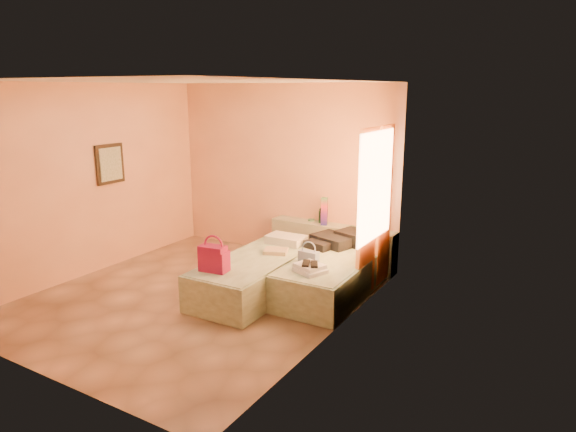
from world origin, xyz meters
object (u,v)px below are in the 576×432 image
(magenta_handbag, at_px, (214,258))
(flower_vase, at_px, (378,223))
(towel_stack, at_px, (310,268))
(bed_right, at_px, (333,276))
(blue_handbag, at_px, (309,257))
(bed_left, at_px, (256,276))
(water_bottle, at_px, (321,216))
(green_book, at_px, (354,228))
(headboard_ledge, at_px, (332,245))

(magenta_handbag, bearing_deg, flower_vase, 52.43)
(flower_vase, distance_m, towel_stack, 1.68)
(magenta_handbag, height_order, towel_stack, magenta_handbag)
(bed_right, bearing_deg, magenta_handbag, -133.14)
(flower_vase, distance_m, blue_handbag, 1.45)
(bed_right, relative_size, blue_handbag, 7.57)
(bed_left, xyz_separation_m, water_bottle, (0.15, 1.61, 0.51))
(green_book, bearing_deg, towel_stack, -68.22)
(headboard_ledge, relative_size, bed_right, 1.02)
(headboard_ledge, bearing_deg, magenta_handbag, -103.65)
(headboard_ledge, bearing_deg, bed_right, -63.43)
(flower_vase, bearing_deg, headboard_ledge, 177.82)
(flower_vase, distance_m, magenta_handbag, 2.57)
(bed_right, height_order, towel_stack, towel_stack)
(flower_vase, height_order, blue_handbag, flower_vase)
(bed_left, height_order, water_bottle, water_bottle)
(bed_left, distance_m, flower_vase, 1.99)
(water_bottle, distance_m, magenta_handbag, 2.29)
(towel_stack, bearing_deg, bed_right, 88.75)
(bed_right, xyz_separation_m, flower_vase, (0.23, 1.02, 0.53))
(bed_left, distance_m, water_bottle, 1.70)
(bed_right, distance_m, water_bottle, 1.41)
(flower_vase, height_order, towel_stack, flower_vase)
(towel_stack, bearing_deg, headboard_ledge, 106.95)
(towel_stack, bearing_deg, magenta_handbag, -151.86)
(water_bottle, bearing_deg, magenta_handbag, -98.09)
(green_book, bearing_deg, water_bottle, -171.51)
(magenta_handbag, distance_m, blue_handbag, 1.22)
(water_bottle, relative_size, green_book, 1.23)
(bed_left, xyz_separation_m, green_book, (0.76, 1.52, 0.42))
(bed_left, relative_size, flower_vase, 7.46)
(flower_vase, height_order, magenta_handbag, flower_vase)
(magenta_handbag, bearing_deg, headboard_ledge, 69.15)
(bed_left, height_order, magenta_handbag, magenta_handbag)
(flower_vase, bearing_deg, bed_right, -102.56)
(bed_right, relative_size, water_bottle, 9.00)
(headboard_ledge, distance_m, blue_handbag, 1.46)
(headboard_ledge, relative_size, flower_vase, 7.65)
(water_bottle, relative_size, magenta_handbag, 0.63)
(green_book, distance_m, blue_handbag, 1.34)
(green_book, xyz_separation_m, flower_vase, (0.37, 0.04, 0.12))
(blue_handbag, bearing_deg, towel_stack, -55.78)
(blue_handbag, bearing_deg, bed_left, -163.40)
(bed_right, bearing_deg, green_book, 96.96)
(water_bottle, bearing_deg, towel_stack, -66.74)
(headboard_ledge, relative_size, water_bottle, 9.22)
(bed_right, bearing_deg, headboard_ledge, 115.32)
(magenta_handbag, relative_size, blue_handbag, 1.34)
(towel_stack, bearing_deg, flower_vase, 81.68)
(green_book, relative_size, magenta_handbag, 0.51)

